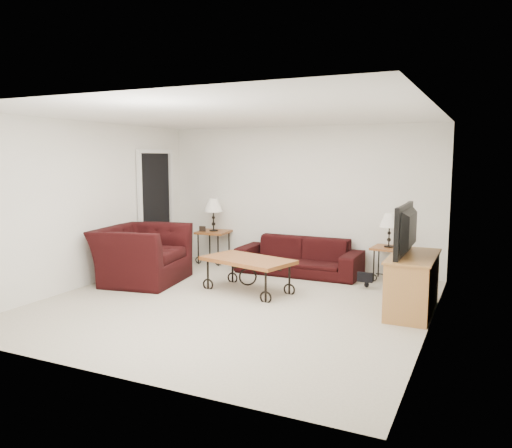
% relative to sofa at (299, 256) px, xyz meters
% --- Properties ---
extents(ground, '(5.00, 5.00, 0.00)m').
position_rel_sofa_xyz_m(ground, '(-0.18, -2.02, -0.30)').
color(ground, beige).
rests_on(ground, ground).
extents(wall_back, '(5.00, 0.02, 2.50)m').
position_rel_sofa_xyz_m(wall_back, '(-0.18, 0.48, 0.95)').
color(wall_back, white).
rests_on(wall_back, ground).
extents(wall_front, '(5.00, 0.02, 2.50)m').
position_rel_sofa_xyz_m(wall_front, '(-0.18, -4.52, 0.95)').
color(wall_front, white).
rests_on(wall_front, ground).
extents(wall_left, '(0.02, 5.00, 2.50)m').
position_rel_sofa_xyz_m(wall_left, '(-2.68, -2.02, 0.95)').
color(wall_left, white).
rests_on(wall_left, ground).
extents(wall_right, '(0.02, 5.00, 2.50)m').
position_rel_sofa_xyz_m(wall_right, '(2.32, -2.02, 0.95)').
color(wall_right, white).
rests_on(wall_right, ground).
extents(ceiling, '(5.00, 5.00, 0.00)m').
position_rel_sofa_xyz_m(ceiling, '(-0.18, -2.02, 2.20)').
color(ceiling, white).
rests_on(ceiling, wall_back).
extents(doorway, '(0.08, 0.94, 2.04)m').
position_rel_sofa_xyz_m(doorway, '(-2.65, -0.37, 0.72)').
color(doorway, black).
rests_on(doorway, ground).
extents(sofa, '(2.08, 0.81, 0.61)m').
position_rel_sofa_xyz_m(sofa, '(0.00, 0.00, 0.00)').
color(sofa, black).
rests_on(sofa, ground).
extents(side_table_left, '(0.60, 0.60, 0.60)m').
position_rel_sofa_xyz_m(side_table_left, '(-1.76, 0.18, -0.00)').
color(side_table_left, brown).
rests_on(side_table_left, ground).
extents(side_table_right, '(0.53, 0.53, 0.54)m').
position_rel_sofa_xyz_m(side_table_right, '(1.45, 0.18, -0.03)').
color(side_table_right, brown).
rests_on(side_table_right, ground).
extents(lamp_left, '(0.37, 0.37, 0.60)m').
position_rel_sofa_xyz_m(lamp_left, '(-1.76, 0.18, 0.60)').
color(lamp_left, black).
rests_on(lamp_left, side_table_left).
extents(lamp_right, '(0.33, 0.33, 0.54)m').
position_rel_sofa_xyz_m(lamp_right, '(1.45, 0.18, 0.51)').
color(lamp_right, black).
rests_on(lamp_right, side_table_right).
extents(photo_frame_left, '(0.12, 0.05, 0.10)m').
position_rel_sofa_xyz_m(photo_frame_left, '(-1.91, 0.03, 0.35)').
color(photo_frame_left, black).
rests_on(photo_frame_left, side_table_left).
extents(photo_frame_right, '(0.11, 0.04, 0.09)m').
position_rel_sofa_xyz_m(photo_frame_right, '(1.60, 0.03, 0.28)').
color(photo_frame_right, black).
rests_on(photo_frame_right, side_table_right).
extents(coffee_table, '(1.46, 1.03, 0.50)m').
position_rel_sofa_xyz_m(coffee_table, '(-0.28, -1.39, -0.06)').
color(coffee_table, brown).
rests_on(coffee_table, ground).
extents(armchair, '(1.39, 1.53, 0.88)m').
position_rel_sofa_xyz_m(armchair, '(-2.06, -1.56, 0.14)').
color(armchair, black).
rests_on(armchair, ground).
extents(throw_pillow, '(0.17, 0.41, 0.40)m').
position_rel_sofa_xyz_m(throw_pillow, '(-1.91, -1.61, 0.22)').
color(throw_pillow, '#BC5518').
rests_on(throw_pillow, armchair).
extents(tv_stand, '(0.51, 1.23, 0.74)m').
position_rel_sofa_xyz_m(tv_stand, '(2.05, -1.40, 0.07)').
color(tv_stand, '#A15F3C').
rests_on(tv_stand, ground).
extents(television, '(0.14, 1.10, 0.64)m').
position_rel_sofa_xyz_m(television, '(2.03, -1.40, 0.75)').
color(television, black).
rests_on(television, tv_stand).
extents(backpack, '(0.39, 0.33, 0.45)m').
position_rel_sofa_xyz_m(backpack, '(1.25, -0.42, -0.08)').
color(backpack, black).
rests_on(backpack, ground).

